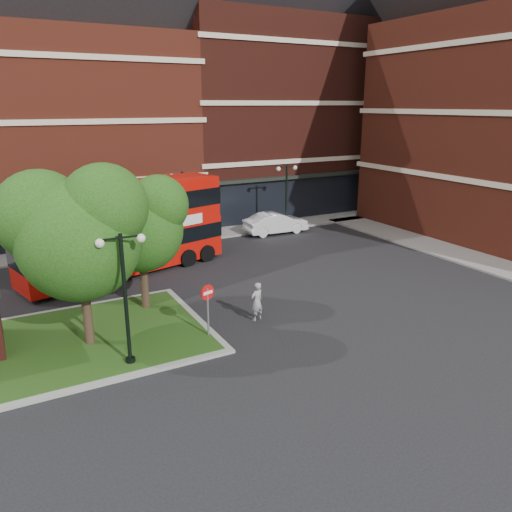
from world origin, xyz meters
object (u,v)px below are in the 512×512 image
woman (257,302)px  car_white (276,223)px  car_silver (54,246)px  bus (124,223)px

woman → car_white: bearing=-138.9°
woman → car_silver: woman is taller
bus → car_white: bearing=2.7°
bus → car_white: 12.79m
car_white → woman: bearing=147.9°
bus → woman: size_ratio=6.78×
car_silver → car_white: car_white is taller
bus → car_silver: bus is taller
woman → bus: bearing=-85.1°
woman → car_silver: (-6.59, 14.48, -0.21)m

